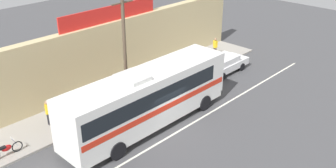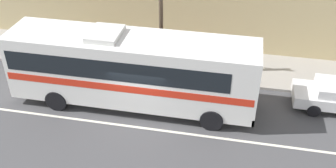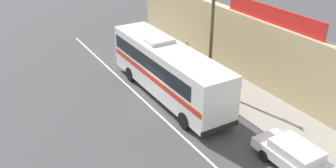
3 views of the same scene
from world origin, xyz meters
The scene contains 11 objects.
ground_plane centered at (0.00, 0.00, 0.00)m, with size 70.00×70.00×0.00m, color #444447.
sidewalk_slab centered at (0.00, 5.20, 0.07)m, with size 30.00×3.60×0.14m, color gray.
storefront_facade centered at (0.00, 7.35, 2.40)m, with size 30.00×0.70×4.80m, color tan.
storefront_billboard centered at (1.94, 7.35, 5.35)m, with size 8.32×0.12×1.10m, color red.
road_center_stripe centered at (0.00, -0.80, 0.00)m, with size 30.00×0.14×0.01m, color silver.
intercity_bus centered at (-0.63, 0.95, 2.07)m, with size 11.54×2.67×3.78m.
parked_car centered at (9.24, 2.49, 0.74)m, with size 4.55×1.88×1.37m.
utility_pole centered at (0.21, 3.83, 4.01)m, with size 1.60×0.22×7.48m.
motorcycle_orange centered at (-8.13, 4.06, 0.57)m, with size 1.89×0.56×0.94m.
pedestrian_near_shop centered at (11.26, 4.92, 1.13)m, with size 0.30×0.48×1.70m.
pedestrian_far_left centered at (-4.82, 5.25, 1.09)m, with size 0.30×0.48×1.65m.
Camera 1 is at (-14.17, -13.70, 12.45)m, focal length 40.62 mm.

